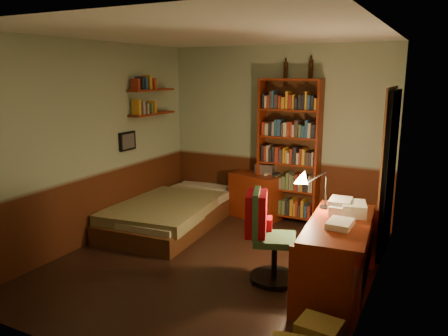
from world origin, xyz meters
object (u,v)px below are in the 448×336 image
at_px(desk_lamp, 327,178).
at_px(bookshelf, 289,152).
at_px(mini_stereo, 266,169).
at_px(desk, 338,257).
at_px(cardboard_box_b, 319,335).
at_px(bed, 172,203).
at_px(dresser, 256,196).
at_px(office_chair, 275,230).

bearing_deg(desk_lamp, bookshelf, 111.87).
relative_size(bookshelf, desk_lamp, 3.13).
xyz_separation_m(mini_stereo, bookshelf, (0.38, -0.04, 0.30)).
bearing_deg(desk, cardboard_box_b, -89.67).
height_order(bed, bookshelf, bookshelf).
relative_size(dresser, office_chair, 0.67).
height_order(bed, cardboard_box_b, bed).
distance_m(bookshelf, desk, 2.34).
bearing_deg(office_chair, dresser, 99.37).
xyz_separation_m(desk, office_chair, (-0.66, -0.05, 0.19)).
bearing_deg(bed, desk, -23.85).
distance_m(dresser, bookshelf, 0.87).
relative_size(desk, cardboard_box_b, 4.17).
distance_m(mini_stereo, cardboard_box_b, 3.44).
bearing_deg(office_chair, bed, 133.88).
bearing_deg(office_chair, desk_lamp, 27.11).
distance_m(dresser, mini_stereo, 0.45).
relative_size(bed, cardboard_box_b, 6.61).
bearing_deg(mini_stereo, dresser, -132.73).
height_order(bed, mini_stereo, mini_stereo).
relative_size(mini_stereo, desk_lamp, 0.42).
relative_size(desk, desk_lamp, 2.08).
height_order(mini_stereo, desk, mini_stereo).
height_order(dresser, desk_lamp, desk_lamp).
bearing_deg(mini_stereo, office_chair, -67.74).
relative_size(dresser, desk_lamp, 1.13).
xyz_separation_m(bookshelf, desk, (1.19, -1.89, -0.68)).
height_order(dresser, mini_stereo, mini_stereo).
bearing_deg(bed, desk_lamp, -17.49).
distance_m(dresser, office_chair, 2.13).
height_order(bookshelf, desk, bookshelf).
xyz_separation_m(desk_lamp, cardboard_box_b, (0.34, -1.39, -0.98)).
bearing_deg(dresser, desk_lamp, -32.92).
relative_size(office_chair, cardboard_box_b, 3.38).
relative_size(bed, desk, 1.58).
bearing_deg(desk, dresser, 127.68).
xyz_separation_m(mini_stereo, desk_lamp, (1.32, -1.56, 0.34)).
bearing_deg(desk, mini_stereo, 123.92).
bearing_deg(bookshelf, desk_lamp, -58.24).
bearing_deg(bed, bookshelf, 29.16).
distance_m(bed, cardboard_box_b, 3.36).
height_order(dresser, bookshelf, bookshelf).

